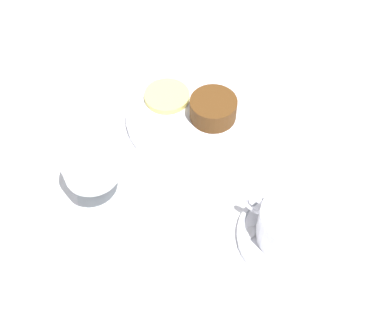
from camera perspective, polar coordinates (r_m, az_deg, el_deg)
ground_plane at (r=0.72m, az=0.27°, el=3.70°), size 3.00×3.00×0.00m
dinner_plate at (r=0.74m, az=0.20°, el=6.23°), size 0.22×0.22×0.01m
saucer at (r=0.63m, az=12.23°, el=-8.85°), size 0.14×0.14×0.01m
coffee_cup at (r=0.60m, az=12.66°, el=-7.47°), size 0.12×0.09×0.06m
spoon at (r=0.63m, az=9.09°, el=-6.70°), size 0.03×0.11×0.00m
wine_glass at (r=0.61m, az=-12.86°, el=0.14°), size 0.08×0.08×0.12m
fork at (r=0.70m, az=11.92°, el=0.32°), size 0.04×0.18×0.01m
dessert_cake at (r=0.72m, az=2.71°, el=7.09°), size 0.08×0.08×0.04m
pineapple_slice at (r=0.76m, az=-3.20°, el=8.66°), size 0.08×0.08×0.01m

